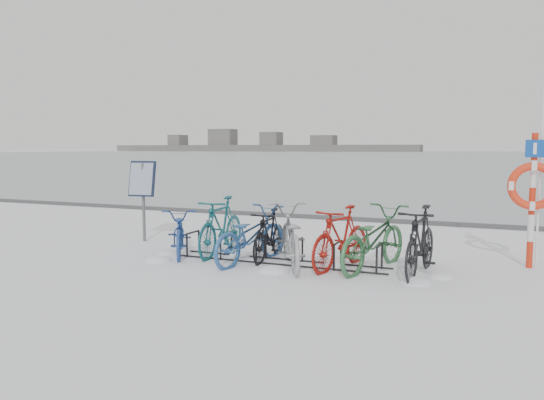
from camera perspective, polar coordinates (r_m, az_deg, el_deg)
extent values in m
plane|color=white|center=(9.62, 0.80, -6.74)|extent=(900.00, 900.00, 0.00)
cube|color=#98A4AC|center=(163.76, 21.67, 4.54)|extent=(400.00, 298.00, 0.02)
cube|color=#3F3F42|center=(15.16, 9.20, -2.05)|extent=(400.00, 0.25, 0.10)
cylinder|color=black|center=(10.18, -9.14, -4.85)|extent=(0.04, 0.04, 0.44)
cylinder|color=black|center=(10.55, -7.87, -4.46)|extent=(0.04, 0.04, 0.44)
cylinder|color=black|center=(10.33, -8.51, -3.45)|extent=(0.04, 0.44, 0.04)
cylinder|color=black|center=(9.83, -5.56, -5.19)|extent=(0.04, 0.04, 0.44)
cylinder|color=black|center=(10.21, -4.38, -4.77)|extent=(0.04, 0.04, 0.44)
cylinder|color=black|center=(9.98, -4.97, -3.73)|extent=(0.04, 0.44, 0.04)
cylinder|color=black|center=(9.51, -1.72, -5.53)|extent=(0.04, 0.04, 0.44)
cylinder|color=black|center=(9.91, -0.66, -5.08)|extent=(0.04, 0.04, 0.44)
cylinder|color=black|center=(9.67, -1.18, -4.02)|extent=(0.04, 0.44, 0.04)
cylinder|color=black|center=(9.24, 2.37, -5.86)|extent=(0.04, 0.04, 0.44)
cylinder|color=black|center=(9.65, 3.28, -5.38)|extent=(0.04, 0.04, 0.44)
cylinder|color=black|center=(9.40, 2.84, -4.30)|extent=(0.04, 0.44, 0.04)
cylinder|color=black|center=(9.02, 6.68, -6.18)|extent=(0.04, 0.04, 0.44)
cylinder|color=black|center=(9.44, 7.43, -5.67)|extent=(0.04, 0.04, 0.44)
cylinder|color=black|center=(9.19, 7.08, -4.57)|extent=(0.04, 0.44, 0.04)
cylinder|color=black|center=(8.85, 11.19, -6.48)|extent=(0.04, 0.04, 0.44)
cylinder|color=black|center=(9.28, 11.74, -5.94)|extent=(0.04, 0.04, 0.44)
cylinder|color=black|center=(9.02, 11.50, -4.83)|extent=(0.04, 0.44, 0.04)
cylinder|color=black|center=(9.41, 0.29, -6.89)|extent=(4.00, 0.03, 0.03)
cylinder|color=black|center=(9.81, 1.28, -6.37)|extent=(4.00, 0.03, 0.03)
cylinder|color=#595B5E|center=(12.01, -13.64, -0.26)|extent=(0.07, 0.07, 1.72)
cube|color=black|center=(11.95, -13.79, 2.24)|extent=(0.62, 0.30, 0.78)
cube|color=#8C99AD|center=(11.91, -13.90, 2.23)|extent=(0.55, 0.23, 0.69)
cylinder|color=red|center=(10.19, 25.96, -5.29)|extent=(0.11, 0.11, 0.46)
cylinder|color=silver|center=(10.12, 26.07, -2.71)|extent=(0.11, 0.11, 0.46)
cylinder|color=red|center=(10.06, 26.18, -0.11)|extent=(0.11, 0.11, 0.46)
cylinder|color=silver|center=(10.03, 26.30, 2.52)|extent=(0.11, 0.11, 0.46)
cylinder|color=red|center=(10.02, 26.41, 5.16)|extent=(0.11, 0.11, 0.46)
torus|color=red|center=(9.95, 26.28, 1.35)|extent=(0.81, 0.14, 0.81)
cube|color=#0E409B|center=(9.94, 26.43, 4.98)|extent=(0.29, 0.03, 0.29)
cylinder|color=silver|center=(10.08, 27.00, 5.26)|extent=(0.04, 0.04, 4.20)
cube|color=#4D4D4D|center=(295.74, -1.87, 5.60)|extent=(180.00, 12.00, 3.50)
cube|color=#4D4D4D|center=(309.49, -6.95, 6.25)|extent=(24.00, 10.00, 8.00)
cube|color=#4D4D4D|center=(284.53, 3.66, 6.24)|extent=(20.00, 10.00, 6.00)
imported|color=navy|center=(10.44, -9.84, -3.16)|extent=(1.49, 1.90, 0.96)
imported|color=#13525B|center=(10.30, -5.50, -2.67)|extent=(0.64, 1.95, 1.16)
imported|color=#29528D|center=(9.57, -2.33, -3.62)|extent=(1.11, 2.10, 1.05)
imported|color=black|center=(9.83, -0.30, -3.59)|extent=(0.53, 1.63, 0.97)
imported|color=#939699|center=(9.26, 1.95, -3.75)|extent=(1.61, 2.20, 1.10)
imported|color=maroon|center=(9.19, 7.43, -3.86)|extent=(0.97, 1.91, 1.11)
imported|color=#2E643A|center=(9.18, 10.84, -3.90)|extent=(1.29, 2.24, 1.11)
imported|color=black|center=(8.94, 15.68, -4.11)|extent=(0.72, 1.97, 1.16)
ellipsoid|color=white|center=(9.98, -12.06, -6.41)|extent=(0.49, 0.49, 0.17)
ellipsoid|color=white|center=(9.57, 6.86, -6.85)|extent=(0.43, 0.43, 0.15)
ellipsoid|color=white|center=(8.97, 17.58, -7.92)|extent=(0.42, 0.42, 0.15)
ellipsoid|color=white|center=(10.21, -3.37, -6.02)|extent=(0.46, 0.46, 0.16)
ellipsoid|color=white|center=(8.48, 15.19, -8.64)|extent=(0.48, 0.48, 0.17)
ellipsoid|color=white|center=(8.95, 0.20, -7.69)|extent=(0.53, 0.53, 0.18)
ellipsoid|color=white|center=(10.03, 5.83, -6.25)|extent=(0.31, 0.31, 0.11)
ellipsoid|color=white|center=(10.60, -11.19, -5.69)|extent=(0.39, 0.39, 0.13)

